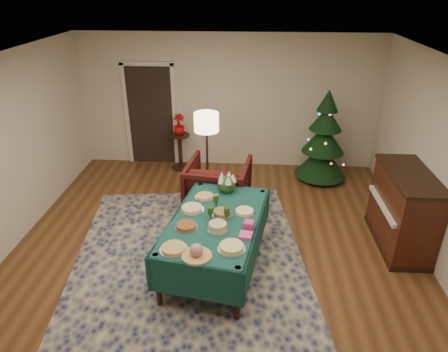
# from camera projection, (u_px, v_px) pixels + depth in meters

# --- Properties ---
(room_shell) EXTENTS (7.00, 7.00, 7.00)m
(room_shell) POSITION_uv_depth(u_px,v_px,m) (212.00, 182.00, 4.91)
(room_shell) COLOR #593319
(room_shell) RESTS_ON ground
(doorway) EXTENTS (1.08, 0.04, 2.16)m
(doorway) POSITION_uv_depth(u_px,v_px,m) (151.00, 113.00, 8.22)
(doorway) COLOR black
(doorway) RESTS_ON ground
(rug) EXTENTS (3.72, 4.58, 0.02)m
(rug) POSITION_uv_depth(u_px,v_px,m) (189.00, 266.00, 5.54)
(rug) COLOR #121A46
(rug) RESTS_ON ground
(buffet_table) EXTENTS (1.48, 2.14, 0.77)m
(buffet_table) POSITION_uv_depth(u_px,v_px,m) (216.00, 228.00, 5.30)
(buffet_table) COLOR black
(buffet_table) RESTS_ON ground
(platter_0) EXTENTS (0.33, 0.33, 0.05)m
(platter_0) POSITION_uv_depth(u_px,v_px,m) (174.00, 248.00, 4.62)
(platter_0) COLOR silver
(platter_0) RESTS_ON buffet_table
(platter_1) EXTENTS (0.35, 0.35, 0.17)m
(platter_1) POSITION_uv_depth(u_px,v_px,m) (197.00, 252.00, 4.49)
(platter_1) COLOR silver
(platter_1) RESTS_ON buffet_table
(platter_2) EXTENTS (0.33, 0.33, 0.06)m
(platter_2) POSITION_uv_depth(u_px,v_px,m) (232.00, 247.00, 4.62)
(platter_2) COLOR silver
(platter_2) RESTS_ON buffet_table
(platter_3) EXTENTS (0.30, 0.30, 0.05)m
(platter_3) POSITION_uv_depth(u_px,v_px,m) (186.00, 226.00, 5.03)
(platter_3) COLOR silver
(platter_3) RESTS_ON buffet_table
(platter_4) EXTENTS (0.26, 0.26, 0.10)m
(platter_4) POSITION_uv_depth(u_px,v_px,m) (218.00, 227.00, 4.97)
(platter_4) COLOR silver
(platter_4) RESTS_ON buffet_table
(platter_5) EXTENTS (0.33, 0.33, 0.05)m
(platter_5) POSITION_uv_depth(u_px,v_px,m) (192.00, 209.00, 5.41)
(platter_5) COLOR silver
(platter_5) RESTS_ON buffet_table
(platter_6) EXTENTS (0.27, 0.27, 0.07)m
(platter_6) POSITION_uv_depth(u_px,v_px,m) (222.00, 213.00, 5.28)
(platter_6) COLOR silver
(platter_6) RESTS_ON buffet_table
(platter_7) EXTENTS (0.28, 0.28, 0.04)m
(platter_7) POSITION_uv_depth(u_px,v_px,m) (244.00, 211.00, 5.35)
(platter_7) COLOR silver
(platter_7) RESTS_ON buffet_table
(platter_8) EXTENTS (0.29, 0.29, 0.04)m
(platter_8) POSITION_uv_depth(u_px,v_px,m) (205.00, 197.00, 5.72)
(platter_8) COLOR silver
(platter_8) RESTS_ON buffet_table
(goblet_0) EXTENTS (0.08, 0.08, 0.18)m
(goblet_0) POSITION_uv_depth(u_px,v_px,m) (216.00, 200.00, 5.47)
(goblet_0) COLOR #2D471E
(goblet_0) RESTS_ON buffet_table
(goblet_1) EXTENTS (0.08, 0.08, 0.18)m
(goblet_1) POSITION_uv_depth(u_px,v_px,m) (227.00, 213.00, 5.17)
(goblet_1) COLOR #2D471E
(goblet_1) RESTS_ON buffet_table
(goblet_2) EXTENTS (0.08, 0.08, 0.18)m
(goblet_2) POSITION_uv_depth(u_px,v_px,m) (210.00, 213.00, 5.18)
(goblet_2) COLOR #2D471E
(goblet_2) RESTS_ON buffet_table
(napkin_stack) EXTENTS (0.18, 0.18, 0.04)m
(napkin_stack) POSITION_uv_depth(u_px,v_px,m) (246.00, 235.00, 4.86)
(napkin_stack) COLOR #FB45A4
(napkin_stack) RESTS_ON buffet_table
(gift_box) EXTENTS (0.14, 0.14, 0.10)m
(gift_box) POSITION_uv_depth(u_px,v_px,m) (249.00, 225.00, 5.00)
(gift_box) COLOR #CF3985
(gift_box) RESTS_ON buffet_table
(centerpiece) EXTENTS (0.28, 0.28, 0.32)m
(centerpiece) POSITION_uv_depth(u_px,v_px,m) (227.00, 183.00, 5.85)
(centerpiece) COLOR #1E4C1E
(centerpiece) RESTS_ON buffet_table
(armchair) EXTENTS (1.11, 1.06, 1.02)m
(armchair) POSITION_uv_depth(u_px,v_px,m) (218.00, 184.00, 6.66)
(armchair) COLOR #3D0F0D
(armchair) RESTS_ON ground
(floor_lamp) EXTENTS (0.40, 0.40, 1.66)m
(floor_lamp) POSITION_uv_depth(u_px,v_px,m) (207.00, 128.00, 6.48)
(floor_lamp) COLOR #A57F3F
(floor_lamp) RESTS_ON ground
(side_table) EXTENTS (0.42, 0.42, 0.75)m
(side_table) POSITION_uv_depth(u_px,v_px,m) (180.00, 152.00, 8.26)
(side_table) COLOR black
(side_table) RESTS_ON ground
(potted_plant) EXTENTS (0.23, 0.42, 0.23)m
(potted_plant) POSITION_uv_depth(u_px,v_px,m) (179.00, 129.00, 8.04)
(potted_plant) COLOR #B50F0C
(potted_plant) RESTS_ON side_table
(christmas_tree) EXTENTS (0.99, 0.99, 1.80)m
(christmas_tree) POSITION_uv_depth(u_px,v_px,m) (324.00, 141.00, 7.63)
(christmas_tree) COLOR black
(christmas_tree) RESTS_ON ground
(piano) EXTENTS (0.65, 1.37, 1.18)m
(piano) POSITION_uv_depth(u_px,v_px,m) (403.00, 211.00, 5.77)
(piano) COLOR black
(piano) RESTS_ON ground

